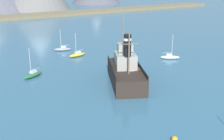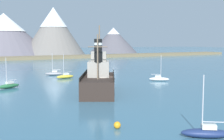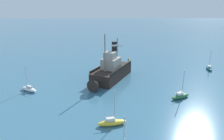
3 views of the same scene
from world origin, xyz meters
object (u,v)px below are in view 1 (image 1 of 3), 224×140
sailboat_white (170,57)px  sailboat_grey (63,49)px  old_tugboat (125,71)px  sailboat_green (33,75)px  mooring_buoy (175,139)px  sailboat_yellow (77,54)px

sailboat_white → sailboat_grey: bearing=128.8°
old_tugboat → sailboat_grey: bearing=88.7°
old_tugboat → sailboat_green: old_tugboat is taller
old_tugboat → sailboat_grey: old_tugboat is taller
old_tugboat → sailboat_grey: 23.82m
sailboat_grey → sailboat_green: same height
old_tugboat → sailboat_green: (-11.07, 10.25, -1.40)m
old_tugboat → sailboat_white: size_ratio=2.91×
old_tugboat → mooring_buoy: bearing=-110.9°
old_tugboat → sailboat_white: (15.33, 5.37, -1.40)m
sailboat_white → mooring_buoy: size_ratio=8.02×
sailboat_yellow → sailboat_green: bearing=-148.6°
sailboat_green → mooring_buoy: sailboat_green is taller
old_tugboat → sailboat_yellow: bearing=86.9°
sailboat_white → mooring_buoy: 30.62m
sailboat_green → sailboat_grey: bearing=49.4°
sailboat_grey → mooring_buoy: size_ratio=8.02×
sailboat_green → sailboat_white: bearing=-10.5°
sailboat_grey → sailboat_yellow: size_ratio=1.00×
old_tugboat → sailboat_yellow: 17.67m
sailboat_white → mooring_buoy: bearing=-134.8°
mooring_buoy → sailboat_green: bearing=100.3°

